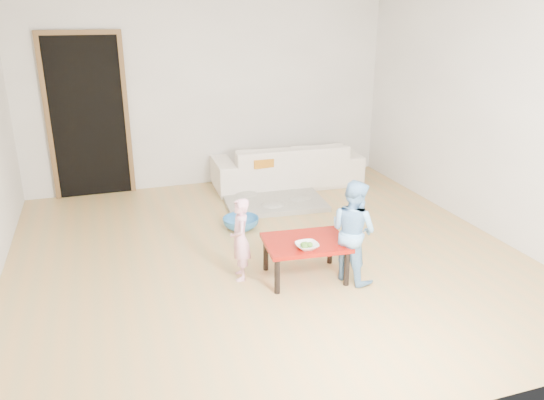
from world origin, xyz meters
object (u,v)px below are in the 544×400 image
sofa (287,164)px  bowl (307,246)px  child_blue (353,231)px  basin (241,223)px  red_table (305,259)px  child_pink (240,239)px

sofa → bowl: size_ratio=10.30×
sofa → child_blue: size_ratio=2.15×
sofa → child_blue: (-0.37, -2.79, 0.18)m
sofa → basin: 1.70m
red_table → child_pink: (-0.57, 0.18, 0.20)m
basin → sofa: bearing=52.3°
basin → child_pink: bearing=-105.1°
child_pink → basin: 1.21m
sofa → bowl: bearing=76.0°
sofa → child_blue: child_blue is taller
child_pink → child_blue: 1.02m
sofa → basin: (-1.03, -1.34, -0.23)m
bowl → child_pink: bearing=146.7°
bowl → sofa: bearing=73.6°
sofa → child_pink: size_ratio=2.64×
bowl → basin: size_ratio=0.49×
sofa → child_pink: 2.80m
red_table → child_blue: size_ratio=0.78×
red_table → bowl: (-0.05, -0.16, 0.21)m
child_blue → red_table: bearing=44.4°
sofa → child_blue: 2.82m
red_table → basin: bearing=101.3°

